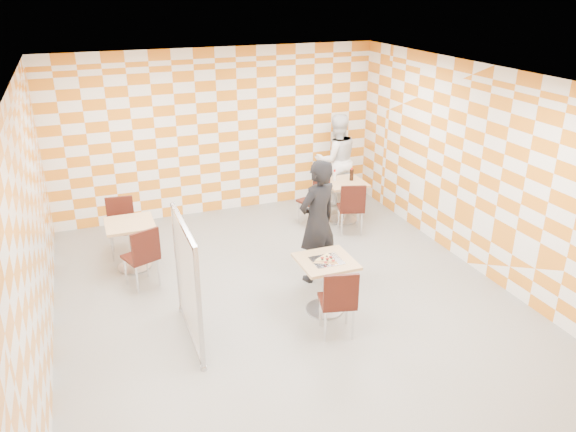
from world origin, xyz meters
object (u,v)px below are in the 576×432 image
at_px(sport_bottle, 334,176).
at_px(soda_bottle, 352,175).
at_px(main_table, 325,277).
at_px(chair_second_side, 317,195).
at_px(second_table, 344,194).
at_px(chair_empty_near, 143,253).
at_px(man_dark, 317,221).
at_px(man_white, 336,160).
at_px(chair_second_front, 352,205).
at_px(empty_table, 131,237).
at_px(chair_main_front, 339,299).
at_px(chair_empty_far, 121,222).
at_px(partition, 187,282).

relative_size(sport_bottle, soda_bottle, 0.87).
distance_m(main_table, chair_second_side, 2.89).
bearing_deg(chair_second_side, second_table, -5.84).
bearing_deg(chair_empty_near, soda_bottle, 17.55).
distance_m(chair_empty_near, man_dark, 2.48).
height_order(chair_empty_near, man_white, man_white).
bearing_deg(chair_second_side, man_white, 46.65).
relative_size(chair_second_front, chair_second_side, 1.00).
xyz_separation_m(empty_table, chair_second_side, (3.27, 0.57, 0.04)).
relative_size(chair_second_front, man_dark, 0.51).
bearing_deg(chair_second_front, empty_table, 178.81).
relative_size(chair_empty_near, sport_bottle, 4.62).
relative_size(second_table, chair_empty_near, 0.81).
xyz_separation_m(chair_main_front, man_dark, (0.35, 1.45, 0.36)).
bearing_deg(chair_empty_far, chair_main_front, -56.24).
height_order(chair_second_side, chair_empty_near, same).
bearing_deg(soda_bottle, chair_main_front, -118.86).
distance_m(partition, soda_bottle, 4.38).
height_order(second_table, soda_bottle, soda_bottle).
height_order(partition, man_dark, man_dark).
distance_m(chair_second_side, partition, 3.91).
xyz_separation_m(second_table, partition, (-3.34, -2.64, 0.28)).
bearing_deg(sport_bottle, soda_bottle, -21.07).
bearing_deg(empty_table, chair_main_front, -52.13).
relative_size(empty_table, chair_main_front, 0.81).
bearing_deg(partition, man_dark, 22.64).
bearing_deg(man_white, chair_empty_far, 15.49).
height_order(chair_empty_far, sport_bottle, sport_bottle).
bearing_deg(chair_second_side, soda_bottle, -3.24).
bearing_deg(chair_empty_far, partition, -78.96).
bearing_deg(chair_empty_far, chair_empty_near, -81.92).
height_order(empty_table, sport_bottle, sport_bottle).
bearing_deg(empty_table, second_table, 7.85).
distance_m(chair_second_side, man_white, 1.14).
bearing_deg(chair_second_side, chair_second_front, -60.52).
relative_size(empty_table, chair_empty_far, 0.81).
bearing_deg(chair_second_front, chair_main_front, -119.62).
relative_size(chair_empty_far, partition, 0.60).
bearing_deg(chair_empty_near, main_table, -34.18).
distance_m(chair_main_front, chair_second_front, 3.05).
bearing_deg(soda_bottle, empty_table, -172.23).
distance_m(chair_second_front, man_white, 1.53).
relative_size(main_table, sport_bottle, 3.75).
relative_size(second_table, chair_second_front, 0.81).
bearing_deg(man_dark, main_table, 53.28).
xyz_separation_m(sport_bottle, soda_bottle, (0.28, -0.11, 0.01)).
bearing_deg(sport_bottle, chair_empty_near, -159.58).
relative_size(chair_second_front, sport_bottle, 4.62).
height_order(main_table, sport_bottle, sport_bottle).
height_order(main_table, chair_second_front, chair_second_front).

